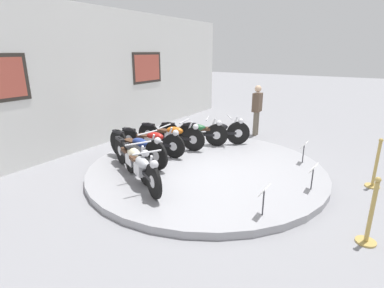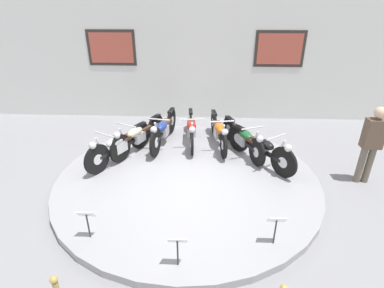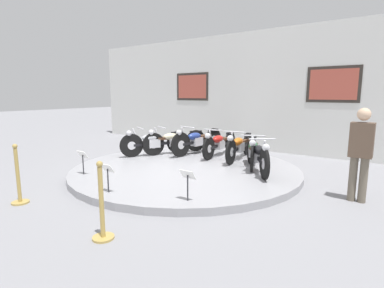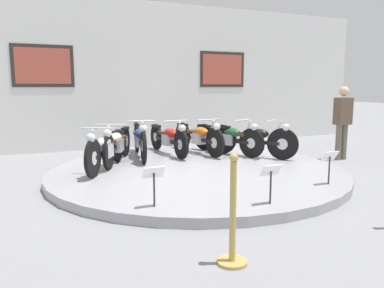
{
  "view_description": "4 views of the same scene",
  "coord_description": "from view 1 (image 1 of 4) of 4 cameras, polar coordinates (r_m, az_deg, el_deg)",
  "views": [
    {
      "loc": [
        -5.55,
        -3.1,
        2.64
      ],
      "look_at": [
        -0.06,
        0.33,
        0.62
      ],
      "focal_mm": 28.0,
      "sensor_mm": 36.0,
      "label": 1
    },
    {
      "loc": [
        0.32,
        -5.2,
        3.42
      ],
      "look_at": [
        0.09,
        -0.06,
        0.88
      ],
      "focal_mm": 28.0,
      "sensor_mm": 36.0,
      "label": 2
    },
    {
      "loc": [
        4.1,
        -5.53,
        1.84
      ],
      "look_at": [
        -0.05,
        0.32,
        0.63
      ],
      "focal_mm": 28.0,
      "sensor_mm": 36.0,
      "label": 3
    },
    {
      "loc": [
        -2.69,
        -6.08,
        1.6
      ],
      "look_at": [
        -0.08,
        0.04,
        0.58
      ],
      "focal_mm": 35.0,
      "sensor_mm": 36.0,
      "label": 4
    }
  ],
  "objects": [
    {
      "name": "display_platform",
      "position": [
        6.85,
        2.64,
        -4.7
      ],
      "size": [
        5.26,
        5.26,
        0.14
      ],
      "primitive_type": "cylinder",
      "color": "#99999E",
      "rests_on": "ground_plane"
    },
    {
      "name": "visitor_standing",
      "position": [
        9.82,
        12.27,
        6.78
      ],
      "size": [
        0.36,
        0.22,
        1.61
      ],
      "color": "#6B6051",
      "rests_on": "ground_plane"
    },
    {
      "name": "info_placard_front_centre",
      "position": [
        6.0,
        22.07,
        -4.84
      ],
      "size": [
        0.26,
        0.11,
        0.51
      ],
      "color": "#333338",
      "rests_on": "display_platform"
    },
    {
      "name": "motorcycle_cream",
      "position": [
        6.38,
        -11.3,
        -2.4
      ],
      "size": [
        0.91,
        1.81,
        0.79
      ],
      "color": "black",
      "rests_on": "display_platform"
    },
    {
      "name": "ground_plane",
      "position": [
        6.88,
        2.63,
        -5.24
      ],
      "size": [
        60.0,
        60.0,
        0.0
      ],
      "primitive_type": "plane",
      "color": "gray"
    },
    {
      "name": "stanchion_post_left_of_entry",
      "position": [
        5.01,
        30.75,
        -12.58
      ],
      "size": [
        0.28,
        0.28,
        1.02
      ],
      "color": "tan",
      "rests_on": "ground_plane"
    },
    {
      "name": "stanchion_post_right_of_entry",
      "position": [
        7.03,
        31.5,
        -4.4
      ],
      "size": [
        0.28,
        0.28,
        1.02
      ],
      "color": "tan",
      "rests_on": "ground_plane"
    },
    {
      "name": "motorcycle_blue",
      "position": [
        6.98,
        -10.35,
        -0.48
      ],
      "size": [
        0.54,
        2.0,
        0.81
      ],
      "color": "black",
      "rests_on": "display_platform"
    },
    {
      "name": "motorcycle_green",
      "position": [
        8.23,
        0.33,
        2.37
      ],
      "size": [
        0.8,
        1.84,
        0.78
      ],
      "color": "black",
      "rests_on": "display_platform"
    },
    {
      "name": "info_placard_front_left",
      "position": [
        4.86,
        13.54,
        -9.26
      ],
      "size": [
        0.26,
        0.11,
        0.51
      ],
      "color": "#333338",
      "rests_on": "display_platform"
    },
    {
      "name": "info_placard_front_right",
      "position": [
        7.36,
        20.55,
        -0.65
      ],
      "size": [
        0.26,
        0.11,
        0.51
      ],
      "color": "#333338",
      "rests_on": "display_platform"
    },
    {
      "name": "back_wall",
      "position": [
        8.84,
        -19.3,
        11.64
      ],
      "size": [
        14.0,
        0.22,
        3.81
      ],
      "color": "silver",
      "rests_on": "ground_plane"
    },
    {
      "name": "motorcycle_orange",
      "position": [
        7.98,
        -3.89,
        1.87
      ],
      "size": [
        0.54,
        1.96,
        0.79
      ],
      "color": "black",
      "rests_on": "display_platform"
    },
    {
      "name": "motorcycle_black",
      "position": [
        8.25,
        4.5,
        2.45
      ],
      "size": [
        1.22,
        1.64,
        0.8
      ],
      "color": "black",
      "rests_on": "display_platform"
    },
    {
      "name": "motorcycle_red",
      "position": [
        7.55,
        -7.6,
        0.78
      ],
      "size": [
        0.54,
        1.95,
        0.78
      ],
      "color": "black",
      "rests_on": "display_platform"
    },
    {
      "name": "motorcycle_silver",
      "position": [
        5.83,
        -9.7,
        -4.2
      ],
      "size": [
        1.01,
        1.77,
        0.8
      ],
      "color": "black",
      "rests_on": "display_platform"
    }
  ]
}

